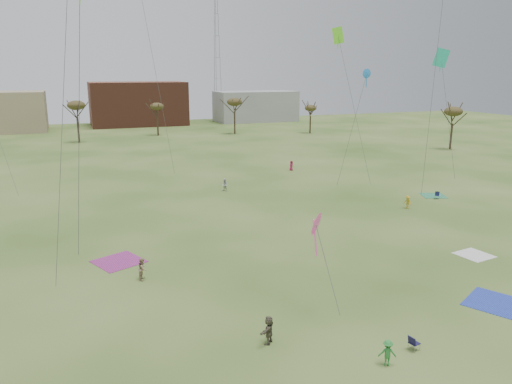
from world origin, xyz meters
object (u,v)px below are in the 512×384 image
object	(u,v)px
flyer_near_center	(387,353)
camp_chair_right	(437,197)
camp_chair_center	(414,346)
radio_tower	(217,57)

from	to	relation	value
flyer_near_center	camp_chair_right	world-z (taller)	flyer_near_center
camp_chair_center	camp_chair_right	world-z (taller)	same
flyer_near_center	camp_chair_center	size ratio (longest dim) A/B	1.65
flyer_near_center	camp_chair_right	size ratio (longest dim) A/B	1.65
radio_tower	flyer_near_center	bearing A→B (deg)	-102.62
flyer_near_center	radio_tower	xyz separation A→B (m)	(29.12, 130.01, 18.49)
camp_chair_right	radio_tower	distance (m)	104.95
camp_chair_center	radio_tower	world-z (taller)	radio_tower
camp_chair_right	radio_tower	size ratio (longest dim) A/B	0.02
camp_chair_right	radio_tower	xyz separation A→B (m)	(2.96, 103.18, 18.95)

